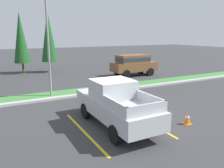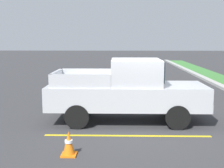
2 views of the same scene
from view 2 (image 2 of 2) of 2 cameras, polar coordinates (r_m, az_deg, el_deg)
The scene contains 5 objects.
ground_plane at distance 9.93m, azimuth 6.18°, elevation -7.56°, with size 120.00×120.00×0.00m, color #38383A.
parking_line_near at distance 11.67m, azimuth 2.60°, elevation -5.02°, with size 0.12×4.80×0.01m, color yellow.
parking_line_far at distance 8.69m, azimuth 3.00°, elevation -9.88°, with size 0.12×4.80×0.01m, color yellow.
pickup_truck_main at distance 9.94m, azimuth 3.11°, elevation -1.34°, with size 1.99×5.23×2.10m.
traffic_cone at distance 7.29m, azimuth -8.30°, elevation -11.26°, with size 0.36×0.36×0.60m.
Camera 2 is at (9.50, -0.82, 2.77)m, focal length 47.64 mm.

